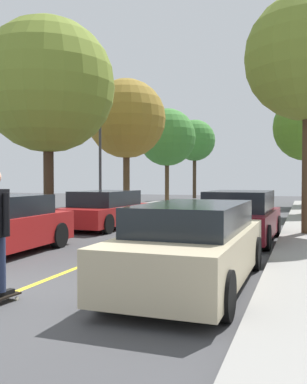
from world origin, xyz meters
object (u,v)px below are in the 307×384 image
(street_tree_left_farthest, at_px, (195,141))
(street_tree_left_nearest, at_px, (48,86))
(parked_car_right_near, at_px, (240,217))
(street_tree_left_near, at_px, (126,119))
(street_tree_left_far, at_px, (167,137))
(street_tree_right_near, at_px, (307,128))
(streetlamp, at_px, (100,143))
(parked_car_left_near, at_px, (105,210))
(parked_car_right_nearest, at_px, (194,245))
(street_tree_right_far, at_px, (306,126))

(street_tree_left_farthest, bearing_deg, street_tree_left_nearest, -90.00)
(parked_car_right_near, xyz_separation_m, street_tree_left_near, (-6.84, 8.00, 4.11))
(street_tree_left_far, relative_size, street_tree_right_near, 1.13)
(parked_car_right_near, height_order, street_tree_left_nearest, street_tree_left_nearest)
(parked_car_right_near, distance_m, streetlamp, 8.79)
(street_tree_right_near, bearing_deg, street_tree_left_nearest, -137.38)
(parked_car_left_near, distance_m, streetlamp, 4.50)
(parked_car_right_nearest, xyz_separation_m, street_tree_left_nearest, (-6.84, 6.31, 4.36))
(street_tree_left_far, xyz_separation_m, street_tree_right_far, (8.64, 1.66, 0.60))
(street_tree_left_farthest, xyz_separation_m, street_tree_right_far, (8.64, -5.88, 0.18))
(parked_car_left_near, bearing_deg, street_tree_left_near, 106.10)
(parked_car_right_nearest, distance_m, street_tree_left_far, 21.73)
(street_tree_left_near, distance_m, street_tree_left_far, 6.88)
(street_tree_right_far, bearing_deg, parked_car_right_near, -96.22)
(parked_car_right_near, xyz_separation_m, street_tree_right_near, (1.80, 8.87, 3.39))
(parked_car_right_near, distance_m, street_tree_left_near, 11.30)
(street_tree_left_near, distance_m, street_tree_right_far, 12.15)
(street_tree_left_near, distance_m, street_tree_right_near, 8.72)
(parked_car_right_nearest, bearing_deg, street_tree_left_far, 108.65)
(parked_car_right_nearest, distance_m, street_tree_left_nearest, 10.28)
(parked_car_right_near, bearing_deg, street_tree_left_farthest, 106.97)
(parked_car_right_nearest, xyz_separation_m, street_tree_left_far, (-6.84, 20.27, 3.80))
(street_tree_left_farthest, bearing_deg, parked_car_left_near, -85.02)
(street_tree_left_far, bearing_deg, street_tree_right_far, 10.90)
(parked_car_right_near, xyz_separation_m, street_tree_left_farthest, (-6.84, 22.42, 4.21))
(street_tree_left_nearest, relative_size, street_tree_left_near, 1.09)
(street_tree_left_farthest, xyz_separation_m, streetlamp, (0.05, -17.52, -1.56))
(parked_car_right_nearest, distance_m, street_tree_right_near, 14.77)
(street_tree_left_farthest, height_order, street_tree_right_near, street_tree_left_farthest)
(parked_car_right_nearest, distance_m, street_tree_left_farthest, 28.96)
(parked_car_right_nearest, xyz_separation_m, street_tree_right_far, (1.80, 21.94, 4.40))
(street_tree_left_near, xyz_separation_m, street_tree_left_farthest, (0.00, 14.42, 0.10))
(parked_car_left_near, height_order, street_tree_right_near, street_tree_right_near)
(parked_car_left_near, relative_size, streetlamp, 0.81)
(parked_car_right_nearest, xyz_separation_m, street_tree_left_farthest, (-6.84, 27.82, 4.21))
(parked_car_right_nearest, relative_size, street_tree_left_farthest, 0.71)
(street_tree_left_nearest, bearing_deg, street_tree_right_near, 42.62)
(street_tree_left_near, bearing_deg, street_tree_left_nearest, -90.00)
(street_tree_right_far, relative_size, streetlamp, 1.25)
(street_tree_left_nearest, xyz_separation_m, street_tree_right_far, (8.64, 15.63, 0.04))
(street_tree_left_farthest, relative_size, streetlamp, 1.16)
(street_tree_left_farthest, distance_m, streetlamp, 17.59)
(street_tree_left_nearest, relative_size, street_tree_right_far, 1.04)
(parked_car_left_near, height_order, street_tree_left_farthest, street_tree_left_farthest)
(parked_car_left_near, xyz_separation_m, street_tree_left_farthest, (-1.80, 20.67, 4.24))
(street_tree_left_near, xyz_separation_m, street_tree_right_far, (8.64, 8.54, 0.29))
(street_tree_left_near, height_order, street_tree_left_far, street_tree_left_near)
(street_tree_left_farthest, relative_size, street_tree_right_far, 0.92)
(parked_car_right_nearest, height_order, street_tree_left_far, street_tree_left_far)
(street_tree_left_near, bearing_deg, parked_car_right_near, -49.46)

